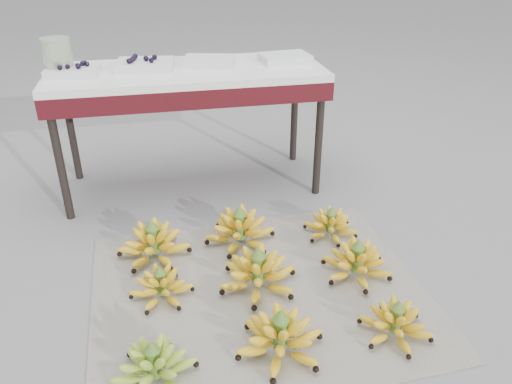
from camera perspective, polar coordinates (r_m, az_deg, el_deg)
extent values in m
plane|color=slate|center=(1.97, -0.19, -11.17)|extent=(60.00, 60.00, 0.00)
cube|color=silver|center=(1.95, 0.38, -11.35)|extent=(1.28, 1.09, 0.01)
ellipsoid|color=#77AE2E|center=(1.65, -11.50, -19.34)|extent=(0.27, 0.27, 0.08)
ellipsoid|color=#77AE2E|center=(1.62, -11.62, -18.53)|extent=(0.19, 0.19, 0.06)
ellipsoid|color=#77AE2E|center=(1.60, -11.73, -17.74)|extent=(0.13, 0.13, 0.05)
cylinder|color=#4D7327|center=(1.62, -11.62, -18.53)|extent=(0.04, 0.04, 0.11)
cone|color=#4D7327|center=(1.58, -11.86, -16.83)|extent=(0.05, 0.05, 0.04)
ellipsoid|color=yellow|center=(1.70, 2.76, -16.70)|extent=(0.32, 0.32, 0.09)
ellipsoid|color=yellow|center=(1.67, 2.79, -15.78)|extent=(0.23, 0.23, 0.06)
ellipsoid|color=yellow|center=(1.65, 2.82, -14.89)|extent=(0.15, 0.15, 0.05)
cylinder|color=#4D7327|center=(1.67, 2.79, -15.78)|extent=(0.05, 0.05, 0.12)
cone|color=#4D7327|center=(1.62, 2.86, -13.85)|extent=(0.06, 0.06, 0.04)
ellipsoid|color=yellow|center=(1.82, 15.61, -14.55)|extent=(0.28, 0.28, 0.07)
ellipsoid|color=yellow|center=(1.80, 15.75, -13.80)|extent=(0.20, 0.20, 0.05)
ellipsoid|color=yellow|center=(1.78, 15.87, -13.08)|extent=(0.13, 0.13, 0.05)
cylinder|color=#4D7327|center=(1.80, 15.75, -13.80)|extent=(0.04, 0.04, 0.10)
cone|color=#4D7327|center=(1.76, 16.02, -12.25)|extent=(0.05, 0.05, 0.04)
ellipsoid|color=yellow|center=(1.94, -10.73, -10.85)|extent=(0.29, 0.29, 0.07)
ellipsoid|color=yellow|center=(1.92, -10.81, -10.15)|extent=(0.20, 0.20, 0.05)
ellipsoid|color=yellow|center=(1.90, -10.89, -9.48)|extent=(0.13, 0.13, 0.04)
cylinder|color=#4D7327|center=(1.92, -10.81, -10.15)|extent=(0.04, 0.04, 0.10)
cone|color=#4D7327|center=(1.89, -10.98, -8.71)|extent=(0.04, 0.04, 0.03)
ellipsoid|color=yellow|center=(1.95, 0.26, -9.70)|extent=(0.36, 0.36, 0.09)
ellipsoid|color=yellow|center=(1.92, 0.26, -8.76)|extent=(0.25, 0.25, 0.07)
ellipsoid|color=yellow|center=(1.90, 0.27, -7.86)|extent=(0.17, 0.17, 0.06)
cylinder|color=#4D7327|center=(1.92, 0.26, -8.76)|extent=(0.05, 0.05, 0.12)
cone|color=#4D7327|center=(1.88, 0.27, -6.83)|extent=(0.06, 0.06, 0.05)
ellipsoid|color=yellow|center=(2.05, 11.39, -8.26)|extent=(0.29, 0.29, 0.08)
ellipsoid|color=yellow|center=(2.03, 11.48, -7.44)|extent=(0.20, 0.20, 0.06)
ellipsoid|color=yellow|center=(2.01, 11.57, -6.66)|extent=(0.13, 0.13, 0.05)
cylinder|color=#4D7327|center=(2.03, 11.48, -7.44)|extent=(0.05, 0.05, 0.11)
cone|color=#4D7327|center=(1.99, 11.68, -5.76)|extent=(0.05, 0.05, 0.04)
ellipsoid|color=yellow|center=(2.16, -11.56, -6.22)|extent=(0.35, 0.35, 0.09)
ellipsoid|color=yellow|center=(2.13, -11.66, -5.36)|extent=(0.25, 0.25, 0.07)
ellipsoid|color=yellow|center=(2.11, -11.76, -4.53)|extent=(0.16, 0.16, 0.06)
cylinder|color=#4D7327|center=(2.13, -11.66, -5.36)|extent=(0.05, 0.05, 0.12)
cone|color=#4D7327|center=(2.09, -11.86, -3.59)|extent=(0.06, 0.06, 0.04)
ellipsoid|color=yellow|center=(2.20, -1.83, -4.73)|extent=(0.31, 0.31, 0.09)
ellipsoid|color=yellow|center=(2.18, -1.85, -3.87)|extent=(0.22, 0.22, 0.07)
ellipsoid|color=yellow|center=(2.16, -1.86, -3.04)|extent=(0.14, 0.14, 0.06)
cylinder|color=#4D7327|center=(2.18, -1.85, -3.87)|extent=(0.05, 0.05, 0.12)
cone|color=#4D7327|center=(2.14, -1.88, -2.09)|extent=(0.06, 0.06, 0.04)
ellipsoid|color=yellow|center=(2.28, 8.47, -4.06)|extent=(0.24, 0.24, 0.07)
ellipsoid|color=yellow|center=(2.27, 8.53, -3.40)|extent=(0.17, 0.17, 0.05)
ellipsoid|color=yellow|center=(2.25, 8.58, -2.76)|extent=(0.11, 0.11, 0.04)
cylinder|color=#4D7327|center=(2.27, 8.53, -3.40)|extent=(0.04, 0.04, 0.10)
cone|color=#4D7327|center=(2.24, 8.64, -2.05)|extent=(0.05, 0.05, 0.04)
cylinder|color=black|center=(2.44, -21.53, 3.32)|extent=(0.04, 0.04, 0.60)
cylinder|color=black|center=(2.53, 7.18, 5.96)|extent=(0.04, 0.04, 0.60)
cylinder|color=black|center=(2.85, -20.43, 6.95)|extent=(0.04, 0.04, 0.60)
cylinder|color=black|center=(2.93, 4.41, 9.18)|extent=(0.04, 0.04, 0.60)
cube|color=#440C11|center=(2.53, -7.81, 12.08)|extent=(1.33, 0.53, 0.09)
cube|color=white|center=(2.52, -7.91, 13.43)|extent=(1.33, 0.53, 0.04)
cube|color=silver|center=(2.51, -20.19, 12.85)|extent=(0.25, 0.19, 0.04)
sphere|color=black|center=(2.54, -21.69, 13.45)|extent=(0.02, 0.02, 0.02)
sphere|color=black|center=(2.45, -19.66, 13.34)|extent=(0.02, 0.02, 0.02)
sphere|color=black|center=(2.54, -21.76, 13.47)|extent=(0.02, 0.02, 0.02)
sphere|color=black|center=(2.46, -21.52, 13.08)|extent=(0.02, 0.02, 0.02)
sphere|color=black|center=(2.53, -21.57, 13.43)|extent=(0.02, 0.02, 0.02)
sphere|color=black|center=(2.46, -19.60, 13.41)|extent=(0.02, 0.02, 0.02)
sphere|color=black|center=(2.49, -18.75, 13.69)|extent=(0.02, 0.02, 0.02)
sphere|color=black|center=(2.48, -19.72, 13.46)|extent=(0.02, 0.02, 0.02)
sphere|color=black|center=(2.52, -18.97, 13.79)|extent=(0.02, 0.02, 0.02)
sphere|color=black|center=(2.51, -19.22, 13.72)|extent=(0.02, 0.02, 0.02)
sphere|color=black|center=(2.47, -20.73, 13.26)|extent=(0.02, 0.02, 0.02)
cube|color=silver|center=(2.52, -12.56, 13.98)|extent=(0.29, 0.22, 0.04)
sphere|color=black|center=(2.53, -13.73, 14.72)|extent=(0.03, 0.03, 0.03)
sphere|color=black|center=(2.48, -14.05, 14.41)|extent=(0.03, 0.03, 0.03)
sphere|color=black|center=(2.46, -11.88, 14.53)|extent=(0.03, 0.03, 0.03)
sphere|color=black|center=(2.50, -12.46, 14.68)|extent=(0.03, 0.03, 0.03)
sphere|color=black|center=(2.56, -13.64, 14.85)|extent=(0.03, 0.03, 0.03)
sphere|color=black|center=(2.51, -13.84, 14.60)|extent=(0.03, 0.03, 0.03)
sphere|color=black|center=(2.52, -11.52, 14.86)|extent=(0.03, 0.03, 0.03)
sphere|color=black|center=(2.47, -14.31, 14.30)|extent=(0.03, 0.03, 0.03)
cube|color=silver|center=(2.55, -5.37, 14.65)|extent=(0.28, 0.23, 0.04)
cube|color=silver|center=(2.62, 3.32, 15.05)|extent=(0.26, 0.20, 0.04)
cylinder|color=#D5EEBE|center=(2.53, -21.73, 14.20)|extent=(0.14, 0.14, 0.16)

